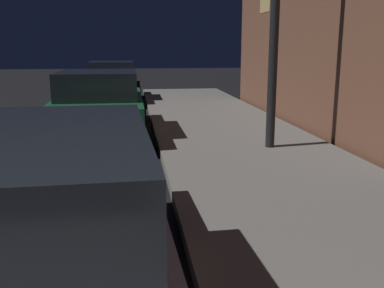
% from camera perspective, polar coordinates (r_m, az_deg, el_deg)
% --- Properties ---
extents(car_silver, '(2.11, 4.61, 1.43)m').
position_cam_1_polar(car_silver, '(3.06, -20.70, -11.45)').
color(car_silver, '#B7B7BF').
rests_on(car_silver, ground).
extents(car_green, '(2.02, 4.10, 1.43)m').
position_cam_1_polar(car_green, '(9.43, -12.03, 5.01)').
color(car_green, '#19592D').
rests_on(car_green, ground).
extents(car_blue, '(1.98, 4.02, 1.43)m').
position_cam_1_polar(car_blue, '(15.65, -10.44, 7.96)').
color(car_blue, navy).
rests_on(car_blue, ground).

